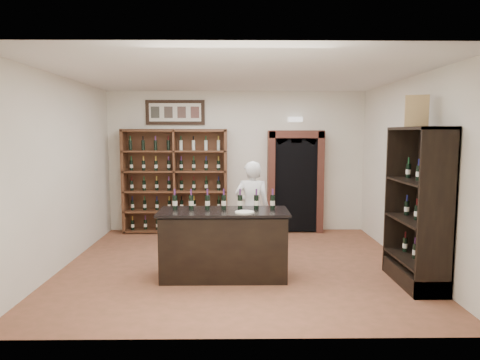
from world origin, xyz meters
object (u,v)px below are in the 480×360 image
wine_crate (417,111)px  counter_bottle_0 (175,202)px  wine_shelf (175,181)px  side_cabinet (418,231)px  tasting_counter (224,244)px  shopkeeper (252,209)px

wine_crate → counter_bottle_0: bearing=-166.4°
wine_shelf → counter_bottle_0: bearing=-82.3°
side_cabinet → wine_shelf: bearing=139.8°
wine_crate → tasting_counter: bearing=-165.6°
wine_crate → shopkeeper: bearing=167.9°
tasting_counter → counter_bottle_0: bearing=171.4°
counter_bottle_0 → shopkeeper: 1.57m
side_cabinet → shopkeeper: (-2.26, 1.41, 0.07)m
wine_shelf → counter_bottle_0: wine_shelf is taller
counter_bottle_0 → wine_crate: bearing=-5.8°
tasting_counter → shopkeeper: shopkeeper is taller
tasting_counter → wine_crate: bearing=-5.0°
tasting_counter → wine_crate: (2.65, -0.23, 1.92)m
wine_shelf → wine_crate: size_ratio=5.11×
wine_shelf → shopkeeper: (1.56, -1.82, -0.28)m
tasting_counter → side_cabinet: size_ratio=0.85×
counter_bottle_0 → side_cabinet: (3.44, -0.41, -0.35)m
wine_crate → wine_shelf: bearing=159.3°
tasting_counter → counter_bottle_0: size_ratio=6.27×
tasting_counter → shopkeeper: (0.46, 1.11, 0.33)m
counter_bottle_0 → shopkeeper: (1.18, 1.00, -0.28)m
side_cabinet → wine_crate: wine_crate is taller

